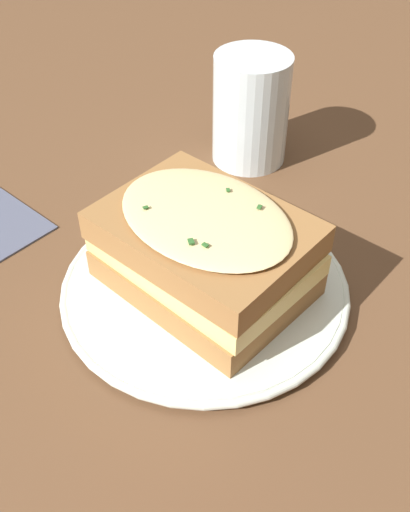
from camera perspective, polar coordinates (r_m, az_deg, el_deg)
ground_plane at (r=0.50m, az=3.57°, el=-3.09°), size 2.40×2.40×0.00m
dinner_plate at (r=0.49m, az=0.00°, el=-3.01°), size 0.24×0.24×0.01m
sandwich at (r=0.47m, az=0.01°, el=0.58°), size 0.18×0.15×0.08m
water_glass at (r=0.63m, az=4.38°, el=13.73°), size 0.08×0.08×0.11m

